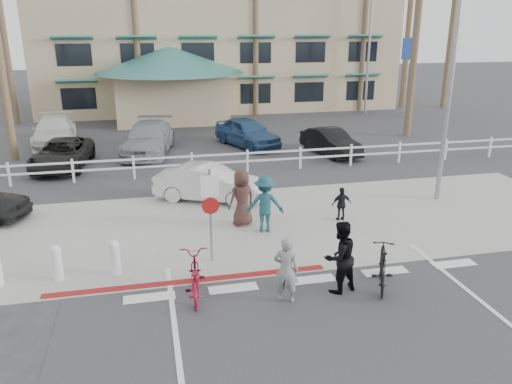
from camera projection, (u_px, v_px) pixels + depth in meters
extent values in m
plane|color=#333335|center=(320.00, 292.00, 11.97)|extent=(140.00, 140.00, 0.00)
cube|color=#333335|center=(353.00, 340.00, 10.12)|extent=(12.00, 16.00, 0.01)
cube|color=gray|center=(273.00, 223.00, 16.13)|extent=(22.00, 7.00, 0.01)
cube|color=#333335|center=(248.00, 186.00, 19.84)|extent=(40.00, 5.00, 0.01)
cube|color=#333335|center=(214.00, 137.00, 28.63)|extent=(50.00, 16.00, 0.01)
cube|color=maroon|center=(190.00, 281.00, 12.46)|extent=(7.00, 0.25, 0.02)
imported|color=maroon|center=(194.00, 276.00, 11.67)|extent=(0.83, 1.95, 0.99)
imported|color=gray|center=(286.00, 270.00, 11.34)|extent=(0.69, 0.59, 1.59)
imported|color=black|center=(383.00, 267.00, 12.04)|extent=(1.21, 1.84, 1.08)
imported|color=black|center=(340.00, 257.00, 11.75)|extent=(1.03, 0.90, 1.78)
imported|color=#18444D|center=(265.00, 204.00, 15.23)|extent=(1.26, 0.86, 1.79)
imported|color=black|center=(342.00, 204.00, 16.21)|extent=(0.66, 0.28, 1.13)
imported|color=#3E241F|center=(242.00, 198.00, 15.73)|extent=(1.04, 0.87, 1.82)
imported|color=silver|center=(209.00, 183.00, 18.12)|extent=(4.14, 2.87, 1.29)
imported|color=black|center=(62.00, 154.00, 22.28)|extent=(2.62, 4.77, 1.27)
imported|color=gray|center=(148.00, 138.00, 24.74)|extent=(3.06, 5.57, 1.53)
imported|color=navy|center=(247.00, 132.00, 26.24)|extent=(3.28, 4.76, 1.50)
imported|color=black|center=(331.00, 142.00, 24.60)|extent=(2.16, 4.06, 1.27)
imported|color=silver|center=(54.00, 131.00, 26.58)|extent=(2.53, 5.30, 1.49)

